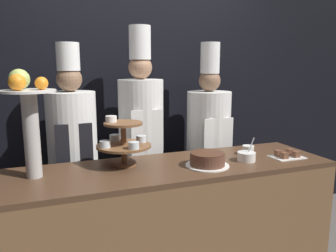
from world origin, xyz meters
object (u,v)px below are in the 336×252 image
(serving_bowl_near, at_px, (246,156))
(tiered_stand, at_px, (123,141))
(cake_round, at_px, (207,160))
(chef_center_right, at_px, (208,138))
(fruit_pedestal, at_px, (28,110))
(cup_white, at_px, (248,150))
(chef_left, at_px, (73,148))
(cake_square_tray, at_px, (287,155))
(chef_center_left, at_px, (141,134))

(serving_bowl_near, bearing_deg, tiered_stand, 166.13)
(cake_round, distance_m, chef_center_right, 0.80)
(tiered_stand, relative_size, chef_center_right, 0.20)
(tiered_stand, relative_size, fruit_pedestal, 0.57)
(fruit_pedestal, distance_m, cake_round, 1.15)
(tiered_stand, relative_size, cake_round, 1.25)
(cup_white, bearing_deg, chef_left, 155.27)
(tiered_stand, relative_size, cake_square_tray, 1.58)
(tiered_stand, distance_m, serving_bowl_near, 0.86)
(tiered_stand, height_order, chef_center_left, chef_center_left)
(cake_square_tray, bearing_deg, serving_bowl_near, 175.49)
(tiered_stand, distance_m, cup_white, 0.94)
(fruit_pedestal, height_order, chef_center_left, chef_center_left)
(chef_center_left, bearing_deg, fruit_pedestal, -146.69)
(cake_square_tray, distance_m, chef_center_right, 0.77)
(chef_center_right, bearing_deg, tiered_stand, -150.75)
(tiered_stand, distance_m, chef_center_left, 0.57)
(cake_round, xyz_separation_m, serving_bowl_near, (0.31, 0.01, -0.01))
(tiered_stand, height_order, chef_left, chef_left)
(fruit_pedestal, height_order, cup_white, fruit_pedestal)
(tiered_stand, height_order, fruit_pedestal, fruit_pedestal)
(cake_round, relative_size, chef_center_right, 0.16)
(chef_center_right, bearing_deg, cake_square_tray, -70.15)
(fruit_pedestal, relative_size, chef_center_left, 0.34)
(cup_white, height_order, cake_square_tray, cup_white)
(chef_center_left, bearing_deg, chef_left, -180.00)
(tiered_stand, xyz_separation_m, cup_white, (0.93, -0.06, -0.13))
(tiered_stand, xyz_separation_m, chef_center_left, (0.26, 0.50, -0.07))
(serving_bowl_near, height_order, chef_left, chef_left)
(serving_bowl_near, bearing_deg, cake_square_tray, -4.51)
(cake_round, height_order, serving_bowl_near, serving_bowl_near)
(chef_center_left, bearing_deg, cake_square_tray, -39.31)
(fruit_pedestal, height_order, chef_left, chef_left)
(chef_left, bearing_deg, cake_round, -41.52)
(serving_bowl_near, distance_m, chef_left, 1.32)
(cake_square_tray, bearing_deg, cup_white, 143.20)
(cake_round, height_order, chef_left, chef_left)
(cake_round, xyz_separation_m, chef_center_right, (0.37, 0.71, -0.03))
(cake_square_tray, relative_size, chef_center_left, 0.12)
(cake_round, relative_size, cup_white, 3.39)
(fruit_pedestal, bearing_deg, cake_round, -8.90)
(tiered_stand, xyz_separation_m, fruit_pedestal, (-0.56, -0.04, 0.24))
(chef_center_right, bearing_deg, cake_round, -117.79)
(cup_white, height_order, chef_left, chef_left)
(cake_round, xyz_separation_m, cup_white, (0.42, 0.15, -0.01))
(cup_white, xyz_separation_m, cake_square_tray, (0.22, -0.17, -0.02))
(cake_square_tray, bearing_deg, tiered_stand, 168.75)
(tiered_stand, distance_m, fruit_pedestal, 0.61)
(cake_round, relative_size, chef_center_left, 0.15)
(cake_round, height_order, cup_white, cake_round)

